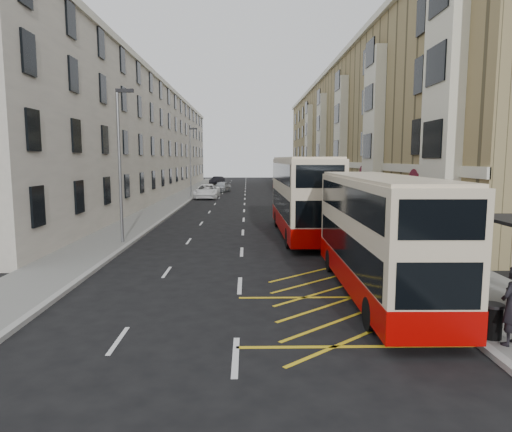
{
  "coord_description": "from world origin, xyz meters",
  "views": [
    {
      "loc": [
        0.28,
        -12.13,
        4.58
      ],
      "look_at": [
        0.67,
        8.13,
        2.03
      ],
      "focal_mm": 32.0,
      "sensor_mm": 36.0,
      "label": 1
    }
  ],
  "objects_px": {
    "street_lamp_far": "(191,158)",
    "white_van": "(207,191)",
    "double_decker_rear": "(303,196)",
    "double_decker_front": "(378,235)",
    "car_silver": "(222,187)",
    "street_lamp_near": "(120,158)",
    "litter_bin": "(492,320)",
    "car_red": "(279,184)",
    "pedestrian_near": "(512,306)",
    "car_dark": "(217,180)",
    "pedestrian_far": "(454,257)"
  },
  "relations": [
    {
      "from": "street_lamp_far",
      "to": "double_decker_rear",
      "type": "relative_size",
      "value": 0.68
    },
    {
      "from": "pedestrian_near",
      "to": "car_silver",
      "type": "xyz_separation_m",
      "value": [
        -9.79,
        52.32,
        -0.37
      ]
    },
    {
      "from": "double_decker_front",
      "to": "double_decker_rear",
      "type": "bearing_deg",
      "value": 96.1
    },
    {
      "from": "double_decker_rear",
      "to": "litter_bin",
      "type": "bearing_deg",
      "value": -80.92
    },
    {
      "from": "double_decker_front",
      "to": "double_decker_rear",
      "type": "relative_size",
      "value": 0.86
    },
    {
      "from": "double_decker_front",
      "to": "white_van",
      "type": "xyz_separation_m",
      "value": [
        -9.07,
        37.99,
        -1.24
      ]
    },
    {
      "from": "street_lamp_far",
      "to": "litter_bin",
      "type": "xyz_separation_m",
      "value": [
        12.7,
        -43.36,
        -4.03
      ]
    },
    {
      "from": "pedestrian_far",
      "to": "car_red",
      "type": "height_order",
      "value": "pedestrian_far"
    },
    {
      "from": "double_decker_rear",
      "to": "pedestrian_near",
      "type": "relative_size",
      "value": 6.09
    },
    {
      "from": "street_lamp_far",
      "to": "car_silver",
      "type": "relative_size",
      "value": 1.84
    },
    {
      "from": "pedestrian_near",
      "to": "street_lamp_far",
      "type": "bearing_deg",
      "value": -106.91
    },
    {
      "from": "pedestrian_near",
      "to": "car_red",
      "type": "bearing_deg",
      "value": -122.03
    },
    {
      "from": "double_decker_rear",
      "to": "car_dark",
      "type": "height_order",
      "value": "double_decker_rear"
    },
    {
      "from": "double_decker_rear",
      "to": "white_van",
      "type": "relative_size",
      "value": 2.01
    },
    {
      "from": "street_lamp_near",
      "to": "car_red",
      "type": "relative_size",
      "value": 1.76
    },
    {
      "from": "street_lamp_far",
      "to": "litter_bin",
      "type": "height_order",
      "value": "street_lamp_far"
    },
    {
      "from": "double_decker_rear",
      "to": "street_lamp_far",
      "type": "bearing_deg",
      "value": 109.02
    },
    {
      "from": "street_lamp_far",
      "to": "car_dark",
      "type": "relative_size",
      "value": 1.92
    },
    {
      "from": "pedestrian_near",
      "to": "pedestrian_far",
      "type": "relative_size",
      "value": 1.11
    },
    {
      "from": "street_lamp_far",
      "to": "pedestrian_near",
      "type": "relative_size",
      "value": 4.14
    },
    {
      "from": "car_silver",
      "to": "car_dark",
      "type": "distance_m",
      "value": 20.58
    },
    {
      "from": "street_lamp_near",
      "to": "car_silver",
      "type": "relative_size",
      "value": 1.84
    },
    {
      "from": "white_van",
      "to": "car_dark",
      "type": "bearing_deg",
      "value": 92.71
    },
    {
      "from": "pedestrian_near",
      "to": "car_dark",
      "type": "relative_size",
      "value": 0.46
    },
    {
      "from": "litter_bin",
      "to": "pedestrian_far",
      "type": "distance_m",
      "value": 5.53
    },
    {
      "from": "car_silver",
      "to": "double_decker_front",
      "type": "bearing_deg",
      "value": -67.05
    },
    {
      "from": "pedestrian_near",
      "to": "car_dark",
      "type": "xyz_separation_m",
      "value": [
        -11.77,
        72.8,
        -0.43
      ]
    },
    {
      "from": "street_lamp_far",
      "to": "car_red",
      "type": "height_order",
      "value": "street_lamp_far"
    },
    {
      "from": "litter_bin",
      "to": "car_silver",
      "type": "height_order",
      "value": "car_silver"
    },
    {
      "from": "pedestrian_near",
      "to": "car_dark",
      "type": "height_order",
      "value": "pedestrian_near"
    },
    {
      "from": "car_dark",
      "to": "double_decker_front",
      "type": "bearing_deg",
      "value": -62.76
    },
    {
      "from": "street_lamp_near",
      "to": "white_van",
      "type": "bearing_deg",
      "value": 86.16
    },
    {
      "from": "street_lamp_near",
      "to": "litter_bin",
      "type": "height_order",
      "value": "street_lamp_near"
    },
    {
      "from": "street_lamp_far",
      "to": "white_van",
      "type": "height_order",
      "value": "street_lamp_far"
    },
    {
      "from": "pedestrian_near",
      "to": "street_lamp_near",
      "type": "bearing_deg",
      "value": -80.19
    },
    {
      "from": "pedestrian_near",
      "to": "car_silver",
      "type": "relative_size",
      "value": 0.44
    },
    {
      "from": "pedestrian_far",
      "to": "car_dark",
      "type": "height_order",
      "value": "pedestrian_far"
    },
    {
      "from": "street_lamp_near",
      "to": "litter_bin",
      "type": "xyz_separation_m",
      "value": [
        12.7,
        -13.36,
        -4.03
      ]
    },
    {
      "from": "pedestrian_near",
      "to": "white_van",
      "type": "bearing_deg",
      "value": -108.87
    },
    {
      "from": "white_van",
      "to": "car_red",
      "type": "bearing_deg",
      "value": 61.39
    },
    {
      "from": "white_van",
      "to": "street_lamp_far",
      "type": "bearing_deg",
      "value": 148.58
    },
    {
      "from": "double_decker_rear",
      "to": "white_van",
      "type": "height_order",
      "value": "double_decker_rear"
    },
    {
      "from": "double_decker_rear",
      "to": "pedestrian_far",
      "type": "xyz_separation_m",
      "value": [
        4.26,
        -10.67,
        -1.35
      ]
    },
    {
      "from": "street_lamp_far",
      "to": "white_van",
      "type": "distance_m",
      "value": 4.46
    },
    {
      "from": "double_decker_front",
      "to": "double_decker_rear",
      "type": "height_order",
      "value": "double_decker_rear"
    },
    {
      "from": "double_decker_front",
      "to": "car_silver",
      "type": "xyz_separation_m",
      "value": [
        -7.87,
        47.77,
        -1.3
      ]
    },
    {
      "from": "double_decker_front",
      "to": "double_decker_rear",
      "type": "xyz_separation_m",
      "value": [
        -1.1,
        11.86,
        0.33
      ]
    },
    {
      "from": "street_lamp_far",
      "to": "car_dark",
      "type": "xyz_separation_m",
      "value": [
        1.15,
        29.02,
        -3.95
      ]
    },
    {
      "from": "white_van",
      "to": "car_red",
      "type": "distance_m",
      "value": 19.33
    },
    {
      "from": "street_lamp_far",
      "to": "car_red",
      "type": "bearing_deg",
      "value": 53.36
    }
  ]
}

